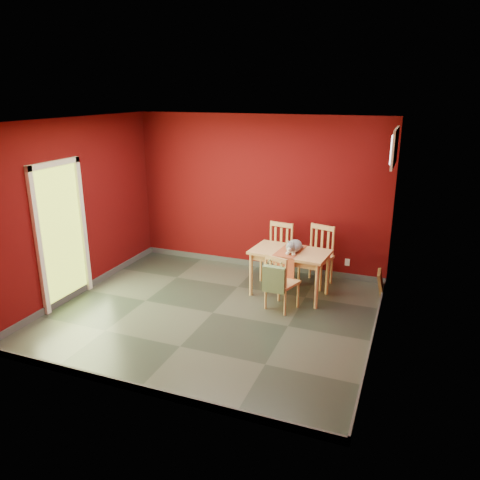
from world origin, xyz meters
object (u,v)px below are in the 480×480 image
(tote_bag, at_px, (274,279))
(cat, at_px, (294,244))
(chair_near, at_px, (281,281))
(dining_table, at_px, (290,256))
(chair_far_right, at_px, (317,255))
(picture_frame, at_px, (380,283))
(chair_far_left, at_px, (277,251))

(tote_bag, bearing_deg, cat, 83.29)
(chair_near, bearing_deg, dining_table, 91.43)
(chair_far_right, height_order, picture_frame, chair_far_right)
(chair_far_right, bearing_deg, cat, -111.79)
(picture_frame, bearing_deg, dining_table, -157.37)
(chair_far_left, distance_m, picture_frame, 1.73)
(cat, bearing_deg, picture_frame, 4.97)
(tote_bag, bearing_deg, picture_frame, 43.49)
(dining_table, height_order, tote_bag, tote_bag)
(chair_far_left, bearing_deg, dining_table, -57.52)
(dining_table, height_order, chair_far_left, chair_far_left)
(cat, relative_size, picture_frame, 1.28)
(chair_near, distance_m, tote_bag, 0.23)
(dining_table, xyz_separation_m, cat, (0.06, -0.01, 0.21))
(dining_table, distance_m, cat, 0.22)
(chair_near, height_order, cat, cat)
(chair_far_right, xyz_separation_m, chair_near, (-0.29, -1.13, -0.07))
(dining_table, bearing_deg, picture_frame, 22.63)
(tote_bag, distance_m, picture_frame, 1.91)
(dining_table, relative_size, tote_bag, 2.73)
(tote_bag, bearing_deg, chair_far_right, 76.15)
(chair_near, xyz_separation_m, cat, (0.05, 0.52, 0.42))
(chair_far_left, height_order, chair_near, chair_far_left)
(chair_far_right, bearing_deg, tote_bag, -103.85)
(dining_table, height_order, cat, cat)
(dining_table, relative_size, chair_far_right, 1.25)
(chair_near, xyz_separation_m, tote_bag, (-0.04, -0.20, 0.11))
(dining_table, xyz_separation_m, picture_frame, (1.33, 0.56, -0.45))
(dining_table, bearing_deg, cat, -7.48)
(chair_far_right, relative_size, picture_frame, 2.62)
(cat, bearing_deg, dining_table, 153.64)
(chair_far_right, distance_m, tote_bag, 1.38)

